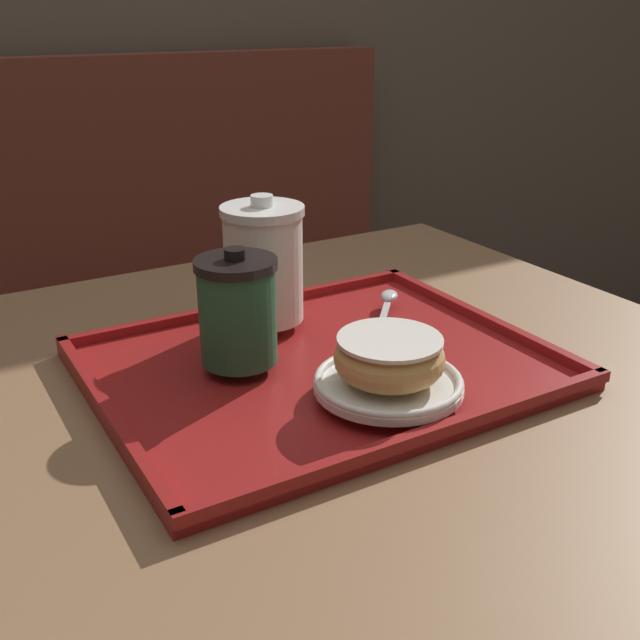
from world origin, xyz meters
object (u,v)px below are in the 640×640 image
Objects in this scene: coffee_cup_rear at (264,263)px; spoon at (387,304)px; coffee_cup_front at (238,310)px; donut_chocolate_glazed at (389,357)px.

coffee_cup_rear reaches higher than spoon.
coffee_cup_rear is at bearing 114.70° from spoon.
spoon is at bearing 11.61° from coffee_cup_front.
spoon is (0.13, 0.18, -0.03)m from donut_chocolate_glazed.
coffee_cup_front reaches higher than donut_chocolate_glazed.
coffee_cup_rear is at bearing 95.73° from donut_chocolate_glazed.
coffee_cup_front is at bearing 126.40° from donut_chocolate_glazed.
coffee_cup_rear is 0.17m from spoon.
coffee_cup_rear is at bearing 50.10° from coffee_cup_front.
coffee_cup_front is at bearing -129.90° from coffee_cup_rear.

